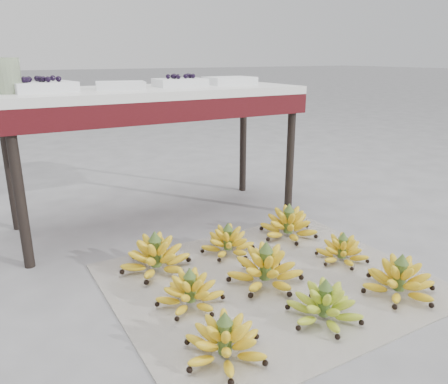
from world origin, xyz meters
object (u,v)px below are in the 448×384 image
newspaper_mat (270,281)px  bunch_front_right (399,280)px  bunch_back_center (228,242)px  bunch_mid_left (190,292)px  bunch_mid_center (265,269)px  tray_right (180,82)px  tray_left (120,85)px  tray_far_right (229,81)px  bunch_back_left (156,257)px  glass_jar (6,76)px  bunch_back_right (288,225)px  bunch_front_center (324,305)px  tray_far_left (42,86)px  bunch_mid_right (342,251)px  vendor_table (154,104)px  bunch_front_left (225,342)px

newspaper_mat → bunch_front_right: bearing=-41.6°
bunch_back_center → bunch_mid_left: bearing=-116.8°
bunch_front_right → bunch_mid_center: bearing=132.1°
tray_right → tray_left: bearing=-173.6°
bunch_mid_center → tray_far_right: size_ratio=1.19×
bunch_back_left → bunch_back_center: 0.36m
bunch_back_left → tray_far_right: tray_far_right is taller
glass_jar → bunch_back_right: bearing=-24.0°
bunch_front_center → tray_far_right: size_ratio=1.05×
bunch_front_center → tray_far_left: 1.56m
bunch_back_center → tray_right: 0.91m
bunch_mid_right → glass_jar: 1.67m
vendor_table → tray_far_right: 0.49m
bunch_front_right → tray_far_right: (-0.03, 1.25, 0.69)m
bunch_front_right → vendor_table: (-0.50, 1.23, 0.59)m
bunch_back_center → glass_jar: bearing=166.5°
newspaper_mat → bunch_mid_right: (0.39, -0.01, 0.05)m
bunch_mid_center → bunch_front_left: bearing=-143.5°
newspaper_mat → bunch_mid_center: bearing=-167.2°
bunch_mid_left → tray_left: 1.12m
bunch_back_right → tray_left: bearing=141.4°
bunch_mid_center → bunch_back_center: (0.01, 0.33, -0.01)m
bunch_front_center → bunch_front_right: 0.37m
tray_far_left → vendor_table: bearing=0.3°
bunch_mid_left → bunch_back_right: (0.72, 0.34, 0.01)m
bunch_front_right → bunch_mid_right: 0.33m
bunch_front_center → glass_jar: (-0.82, 1.18, 0.75)m
bunch_front_center → tray_far_left: (-0.68, 1.21, 0.70)m
bunch_front_center → bunch_back_right: size_ratio=0.97×
bunch_mid_center → glass_jar: glass_jar is taller
bunch_mid_left → bunch_back_left: (-0.01, 0.32, 0.01)m
bunch_mid_center → bunch_back_center: size_ratio=1.02×
newspaper_mat → tray_left: bearing=109.8°
newspaper_mat → bunch_front_center: size_ratio=4.38×
bunch_front_center → tray_left: size_ratio=1.07×
tray_far_left → tray_right: size_ratio=1.16×
bunch_back_right → glass_jar: 1.48m
tray_far_left → bunch_front_left: bearing=-77.4°
bunch_back_right → tray_far_left: 1.36m
tray_left → bunch_back_left: bearing=-96.3°
tray_right → bunch_back_right: bearing=-59.8°
bunch_back_left → bunch_back_center: size_ratio=1.14×
tray_left → bunch_mid_left: bearing=-93.3°
bunch_front_right → tray_far_right: size_ratio=1.18×
tray_right → tray_far_right: tray_right is taller
bunch_mid_right → bunch_back_right: bunch_back_right is taller
tray_far_right → tray_far_left: bearing=-178.4°
newspaper_mat → bunch_back_right: bunch_back_right is taller
newspaper_mat → bunch_mid_left: size_ratio=3.78×
bunch_back_center → tray_right: size_ratio=1.20×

